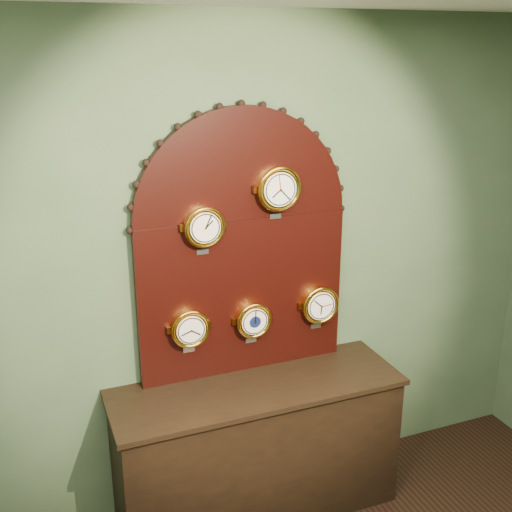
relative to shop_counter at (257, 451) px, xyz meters
name	(u,v)px	position (x,y,z in m)	size (l,w,h in m)	color
wall_back	(240,273)	(0.00, 0.27, 1.00)	(4.00, 4.00, 0.00)	#455B3E
shop_counter	(257,451)	(0.00, 0.00, 0.00)	(1.60, 0.50, 0.80)	black
display_board	(242,237)	(0.00, 0.22, 1.23)	(1.26, 0.06, 1.53)	black
roman_clock	(204,227)	(-0.24, 0.15, 1.33)	(0.22, 0.08, 0.27)	gold
arabic_clock	(278,189)	(0.18, 0.15, 1.49)	(0.25, 0.08, 0.30)	gold
hygrometer	(190,328)	(-0.33, 0.15, 0.77)	(0.22, 0.08, 0.27)	gold
barometer	(253,320)	(0.03, 0.15, 0.75)	(0.21, 0.08, 0.26)	gold
tide_clock	(319,304)	(0.45, 0.15, 0.78)	(0.23, 0.08, 0.28)	gold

